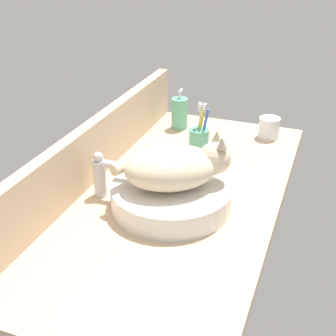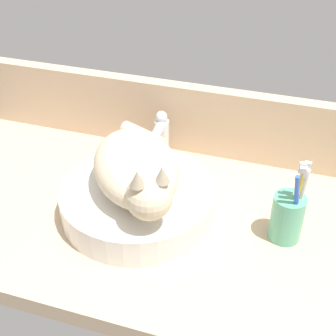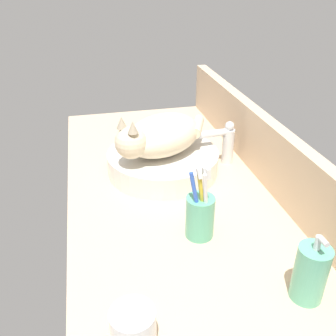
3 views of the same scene
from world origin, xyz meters
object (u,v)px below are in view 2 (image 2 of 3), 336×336
sink_basin (138,200)px  faucet (161,137)px  toothbrush_cup (288,216)px  cat (138,170)px

sink_basin → faucet: faucet is taller
faucet → toothbrush_cup: 37.18cm
sink_basin → cat: cat is taller
sink_basin → cat: size_ratio=1.08×
sink_basin → cat: bearing=-53.9°
toothbrush_cup → sink_basin: bearing=-176.6°
sink_basin → toothbrush_cup: size_ratio=1.75×
sink_basin → cat: (0.81, -1.11, 9.01)cm
cat → toothbrush_cup: cat is taller
toothbrush_cup → faucet: bearing=151.2°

